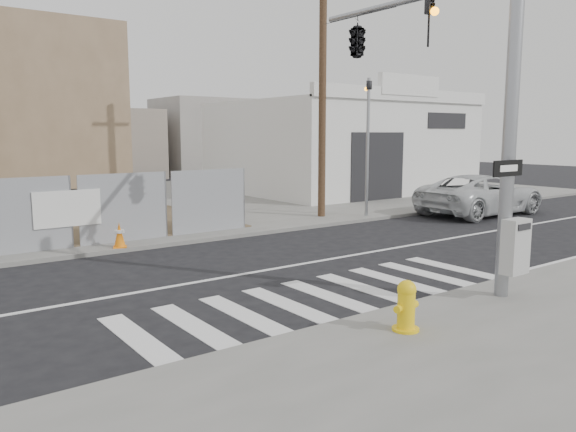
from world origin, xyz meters
TOP-DOWN VIEW (x-y plane):
  - ground at (0.00, 0.00)m, footprint 100.00×100.00m
  - sidewalk_far at (0.00, 14.00)m, footprint 50.00×20.00m
  - signal_pole at (2.49, -2.05)m, footprint 0.96×5.87m
  - far_signal_pole at (8.00, 4.60)m, footprint 0.16×0.20m
  - concrete_wall_right at (-0.50, 14.08)m, footprint 5.50×1.30m
  - auto_shop at (14.00, 12.97)m, footprint 12.00×10.20m
  - utility_pole_right at (6.50, 5.50)m, footprint 1.60×0.28m
  - fire_hydrant at (-0.50, -5.04)m, footprint 0.55×0.55m
  - suv at (12.54, 2.66)m, footprint 5.85×2.72m
  - traffic_cone_d at (-1.85, 4.22)m, footprint 0.46×0.46m

SIDE VIEW (x-z plane):
  - ground at x=0.00m, z-range 0.00..0.00m
  - sidewalk_far at x=0.00m, z-range 0.00..0.12m
  - traffic_cone_d at x=-1.85m, z-range 0.11..0.81m
  - fire_hydrant at x=-0.50m, z-range 0.11..0.94m
  - suv at x=12.54m, z-range 0.00..1.62m
  - auto_shop at x=14.00m, z-range -0.44..5.51m
  - concrete_wall_right at x=-0.50m, z-range -0.62..7.38m
  - far_signal_pole at x=8.00m, z-range 0.68..6.28m
  - signal_pole at x=2.49m, z-range 1.28..8.28m
  - utility_pole_right at x=6.50m, z-range 0.20..10.20m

